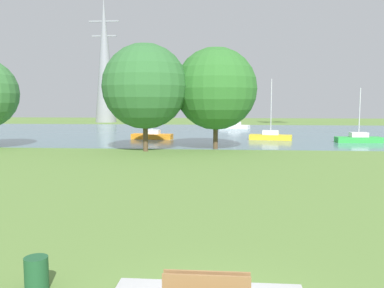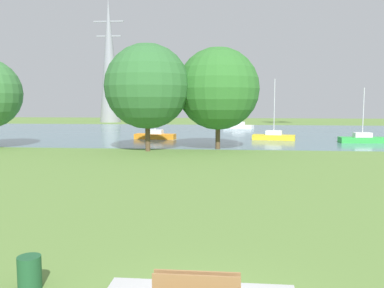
{
  "view_description": "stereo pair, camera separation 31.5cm",
  "coord_description": "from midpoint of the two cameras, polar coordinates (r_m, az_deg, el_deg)",
  "views": [
    {
      "loc": [
        0.39,
        -8.1,
        4.48
      ],
      "look_at": [
        -1.54,
        14.72,
        2.1
      ],
      "focal_mm": 38.7,
      "sensor_mm": 36.0,
      "label": 1
    },
    {
      "loc": [
        0.7,
        -8.07,
        4.48
      ],
      "look_at": [
        -1.54,
        14.72,
        2.1
      ],
      "focal_mm": 38.7,
      "sensor_mm": 36.0,
      "label": 2
    }
  ],
  "objects": [
    {
      "name": "ground_plane",
      "position": [
        30.43,
        3.75,
        -2.54
      ],
      "size": [
        160.0,
        160.0,
        0.0
      ],
      "primitive_type": "plane",
      "color": "olive"
    },
    {
      "name": "litter_bin",
      "position": [
        10.99,
        -21.45,
        -16.28
      ],
      "size": [
        0.56,
        0.56,
        0.8
      ],
      "primitive_type": "cylinder",
      "color": "#1E512D",
      "rests_on": "ground"
    },
    {
      "name": "water_surface",
      "position": [
        58.26,
        4.27,
        1.52
      ],
      "size": [
        140.0,
        40.0,
        0.02
      ],
      "primitive_type": "cube",
      "color": "slate",
      "rests_on": "ground"
    },
    {
      "name": "sailboat_orange",
      "position": [
        49.08,
        -5.7,
        1.21
      ],
      "size": [
        4.92,
        1.95,
        6.67
      ],
      "color": "orange",
      "rests_on": "water_surface"
    },
    {
      "name": "sailboat_green",
      "position": [
        48.13,
        21.79,
        0.71
      ],
      "size": [
        4.87,
        1.76,
        5.87
      ],
      "color": "green",
      "rests_on": "water_surface"
    },
    {
      "name": "sailboat_yellow",
      "position": [
        48.47,
        10.59,
        1.08
      ],
      "size": [
        5.0,
        2.37,
        6.99
      ],
      "color": "yellow",
      "rests_on": "water_surface"
    },
    {
      "name": "sailboat_white",
      "position": [
        67.87,
        5.78,
        2.52
      ],
      "size": [
        5.03,
        3.0,
        7.56
      ],
      "color": "white",
      "rests_on": "water_surface"
    },
    {
      "name": "tree_east_near",
      "position": [
        37.12,
        -6.75,
        7.9
      ],
      "size": [
        7.55,
        7.55,
        9.56
      ],
      "color": "brown",
      "rests_on": "ground"
    },
    {
      "name": "tree_mid_shore",
      "position": [
        38.47,
        3.06,
        7.62
      ],
      "size": [
        7.6,
        7.6,
        9.42
      ],
      "color": "brown",
      "rests_on": "ground"
    },
    {
      "name": "electricity_pylon",
      "position": [
        90.71,
        -12.03,
        11.31
      ],
      "size": [
        6.4,
        4.4,
        26.33
      ],
      "color": "gray",
      "rests_on": "ground"
    }
  ]
}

